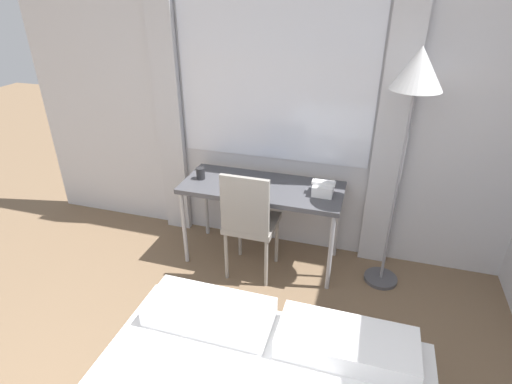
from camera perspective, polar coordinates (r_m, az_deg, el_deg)
wall_back_with_window at (r=3.37m, az=3.55°, el=12.93°), size 4.87×0.13×2.70m
desk at (r=3.31m, az=0.85°, el=0.00°), size 1.33×0.55×0.73m
desk_chair at (r=3.17m, az=-0.96°, el=-3.88°), size 0.40×0.40×0.97m
standing_lamp at (r=2.89m, az=21.80°, el=13.53°), size 0.34×0.34×1.86m
telephone at (r=3.18m, az=9.58°, el=0.52°), size 0.18×0.17×0.11m
book at (r=3.24m, az=-0.78°, el=0.79°), size 0.26×0.17×0.02m
mug at (r=3.41m, az=-7.92°, el=2.65°), size 0.07×0.07×0.10m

